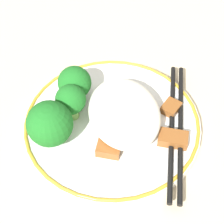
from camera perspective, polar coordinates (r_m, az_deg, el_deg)
name	(u,v)px	position (r m, az deg, el deg)	size (l,w,h in m)	color
ground_plane	(112,128)	(0.51, 0.00, -2.39)	(3.00, 3.00, 0.00)	#C6B28E
plate	(112,124)	(0.50, 0.00, -1.80)	(0.24, 0.24, 0.02)	white
rice_mound	(124,112)	(0.48, 1.88, -0.07)	(0.12, 0.09, 0.04)	white
broccoli_back_left	(75,83)	(0.51, -5.73, 4.41)	(0.05, 0.05, 0.05)	#7FB756
broccoli_back_center	(71,101)	(0.49, -6.31, 1.74)	(0.04, 0.04, 0.05)	#7FB756
broccoli_back_right	(50,124)	(0.46, -9.46, -1.81)	(0.06, 0.06, 0.06)	#7FB756
meat_near_front	(110,144)	(0.47, -0.33, -4.86)	(0.05, 0.04, 0.01)	brown
meat_near_left	(172,110)	(0.51, 9.09, 0.37)	(0.03, 0.03, 0.01)	brown
meat_near_right	(173,139)	(0.48, 9.27, -4.03)	(0.04, 0.04, 0.01)	brown
meat_near_back	(127,97)	(0.52, 2.24, 2.31)	(0.04, 0.03, 0.01)	brown
chopsticks	(176,127)	(0.50, 9.73, -2.29)	(0.21, 0.09, 0.01)	black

